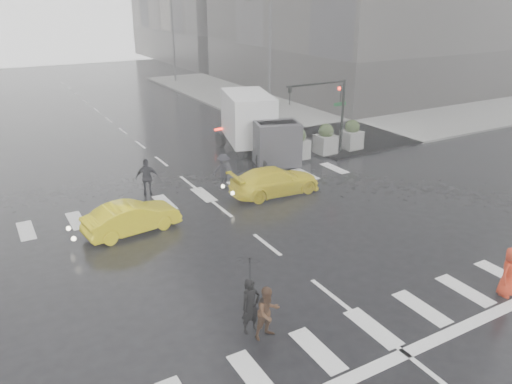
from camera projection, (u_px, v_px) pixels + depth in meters
ground at (267, 245)px, 19.41m from camera, size 120.00×120.00×0.00m
sidewalk_ne at (357, 108)px, 42.50m from camera, size 35.00×35.00×0.15m
road_markings at (267, 244)px, 19.41m from camera, size 18.00×48.00×0.01m
traffic_signal_pole at (330, 103)px, 28.84m from camera, size 4.45×0.42×4.50m
street_lamp_near at (268, 54)px, 37.12m from camera, size 2.15×0.22×9.00m
street_lamp_far at (172, 36)px, 53.25m from camera, size 2.15×0.22×9.00m
planter_west at (298, 144)px, 28.89m from camera, size 1.10×1.10×1.80m
planter_mid at (326, 140)px, 29.82m from camera, size 1.10×1.10×1.80m
planter_east at (352, 135)px, 30.74m from camera, size 1.10×1.10×1.80m
pedestrian_black at (251, 283)px, 13.86m from camera, size 1.05×1.06×2.43m
pedestrian_brown at (268, 313)px, 13.92m from camera, size 0.83×0.68×1.60m
pedestrian_orange at (509, 272)px, 15.88m from camera, size 0.89×0.65×1.68m
pedestrian_far_a at (147, 178)px, 23.81m from camera, size 1.23×0.96×1.84m
pedestrian_far_b at (224, 171)px, 24.73m from camera, size 1.29×1.24×1.79m
taxi_mid at (132, 218)px, 20.23m from camera, size 4.01×1.82×1.28m
taxi_rear at (275, 181)px, 24.16m from camera, size 4.07×2.02×1.31m
box_truck at (255, 124)px, 29.63m from camera, size 2.51×6.70×3.56m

